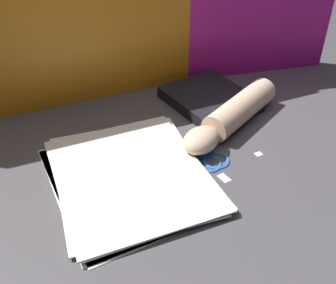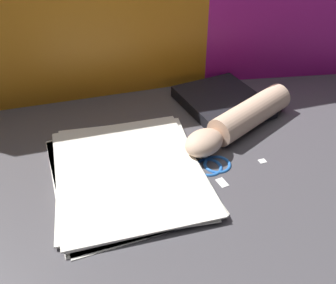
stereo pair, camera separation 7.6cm
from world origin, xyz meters
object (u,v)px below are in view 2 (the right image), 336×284
(hand_forearm, at_px, (240,120))
(paper_stack, at_px, (128,172))
(book_closed, at_px, (222,102))
(scissors, at_px, (209,160))

(hand_forearm, bearing_deg, paper_stack, -165.25)
(paper_stack, distance_m, book_closed, 0.34)
(book_closed, xyz_separation_m, hand_forearm, (-0.01, -0.11, 0.02))
(book_closed, height_order, scissors, book_closed)
(scissors, relative_size, hand_forearm, 0.48)
(scissors, bearing_deg, paper_stack, 177.41)
(scissors, xyz_separation_m, hand_forearm, (0.11, 0.08, 0.03))
(paper_stack, height_order, book_closed, book_closed)
(book_closed, bearing_deg, scissors, -120.53)
(paper_stack, xyz_separation_m, scissors, (0.17, -0.01, -0.00))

